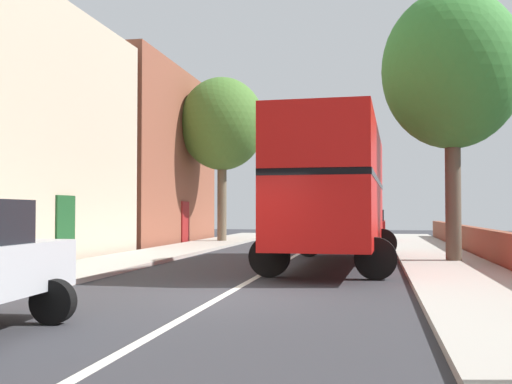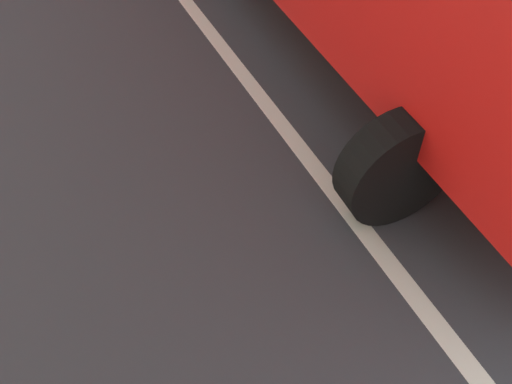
{
  "view_description": "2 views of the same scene",
  "coord_description": "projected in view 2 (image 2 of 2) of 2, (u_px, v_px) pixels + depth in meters",
  "views": [
    {
      "loc": [
        2.85,
        -11.21,
        1.62
      ],
      "look_at": [
        -0.41,
        5.47,
        2.15
      ],
      "focal_mm": 42.78,
      "sensor_mm": 36.0,
      "label": 1
    },
    {
      "loc": [
        -2.06,
        1.21,
        3.69
      ],
      "look_at": [
        -1.15,
        3.11,
        1.36
      ],
      "focal_mm": 40.0,
      "sensor_mm": 36.0,
      "label": 2
    }
  ],
  "objects": []
}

